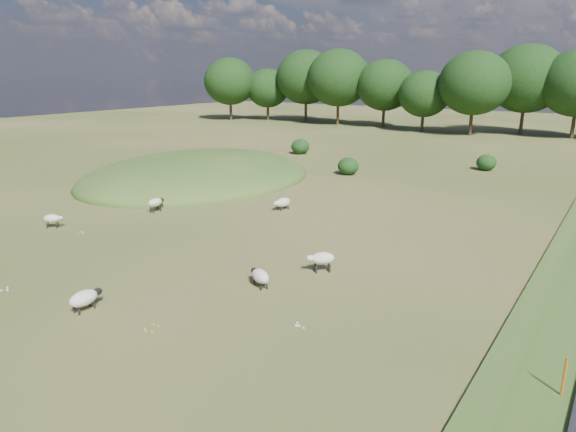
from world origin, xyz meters
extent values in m
plane|color=#354B17|center=(0.00, 20.00, 0.00)|extent=(160.00, 160.00, 0.00)
ellipsoid|color=#33561E|center=(-12.00, 12.00, 0.00)|extent=(16.00, 20.00, 4.00)
cylinder|color=black|center=(-42.96, 52.57, 1.89)|extent=(0.44, 0.44, 3.77)
ellipsoid|color=black|center=(-42.96, 52.57, 6.50)|extent=(8.81, 8.81, 7.93)
cylinder|color=black|center=(-37.62, 56.23, 1.56)|extent=(0.44, 0.44, 3.12)
ellipsoid|color=black|center=(-37.62, 56.23, 5.38)|extent=(7.28, 7.28, 6.55)
cylinder|color=black|center=(-30.54, 57.35, 2.11)|extent=(0.44, 0.44, 4.21)
ellipsoid|color=black|center=(-30.54, 57.35, 7.25)|extent=(9.83, 9.83, 8.84)
cylinder|color=black|center=(-23.43, 55.54, 2.09)|extent=(0.44, 0.44, 4.18)
ellipsoid|color=black|center=(-23.43, 55.54, 7.20)|extent=(9.75, 9.75, 8.78)
cylinder|color=black|center=(-15.94, 56.24, 1.80)|extent=(0.44, 0.44, 3.61)
ellipsoid|color=black|center=(-15.94, 56.24, 6.21)|extent=(8.41, 8.41, 7.57)
cylinder|color=black|center=(-8.82, 53.43, 1.51)|extent=(0.44, 0.44, 3.02)
ellipsoid|color=black|center=(-8.82, 53.43, 5.20)|extent=(7.04, 7.04, 6.34)
cylinder|color=black|center=(-2.08, 52.98, 1.95)|extent=(0.44, 0.44, 3.90)
ellipsoid|color=black|center=(-2.08, 52.98, 6.71)|extent=(9.09, 9.09, 8.18)
cylinder|color=black|center=(3.25, 57.90, 2.11)|extent=(0.44, 0.44, 4.22)
ellipsoid|color=black|center=(3.25, 57.90, 7.27)|extent=(9.85, 9.85, 8.86)
cylinder|color=black|center=(9.45, 56.94, 1.97)|extent=(0.44, 0.44, 3.94)
ellipsoid|color=black|center=(-2.93, 20.08, 0.71)|extent=(1.73, 1.73, 1.41)
ellipsoid|color=black|center=(5.98, 28.41, 0.67)|extent=(1.65, 1.65, 1.35)
ellipsoid|color=black|center=(-12.12, 27.08, 0.77)|extent=(1.87, 1.87, 1.53)
cylinder|color=#D8590C|center=(15.68, -3.56, 0.60)|extent=(0.06, 0.06, 1.20)
ellipsoid|color=beige|center=(-7.09, 3.17, 0.61)|extent=(0.55, 1.00, 0.50)
ellipsoid|color=black|center=(-7.11, 3.69, 0.64)|extent=(0.25, 0.33, 0.25)
cylinder|color=black|center=(-7.22, 3.45, 0.18)|extent=(0.07, 0.07, 0.36)
cylinder|color=black|center=(-6.98, 3.45, 0.18)|extent=(0.07, 0.07, 0.36)
cylinder|color=black|center=(-7.20, 2.88, 0.18)|extent=(0.07, 0.07, 0.36)
cylinder|color=black|center=(-6.96, 2.88, 0.18)|extent=(0.07, 0.07, 0.36)
ellipsoid|color=beige|center=(-1.03, 7.94, 0.47)|extent=(0.77, 1.15, 0.54)
ellipsoid|color=silver|center=(-1.15, 7.37, 0.51)|extent=(0.32, 0.39, 0.27)
cylinder|color=black|center=(-0.97, 7.61, 0.10)|extent=(0.08, 0.08, 0.20)
cylinder|color=black|center=(-1.23, 7.66, 0.10)|extent=(0.08, 0.08, 0.20)
cylinder|color=black|center=(-0.84, 8.21, 0.10)|extent=(0.08, 0.08, 0.20)
cylinder|color=black|center=(-1.10, 8.27, 0.10)|extent=(0.08, 0.08, 0.20)
ellipsoid|color=beige|center=(4.89, -2.20, 0.45)|extent=(1.16, 0.94, 0.52)
ellipsoid|color=black|center=(4.39, -1.95, 0.49)|extent=(0.41, 0.37, 0.26)
cylinder|color=black|center=(4.57, -2.18, 0.10)|extent=(0.07, 0.07, 0.19)
cylinder|color=black|center=(4.68, -1.95, 0.10)|extent=(0.07, 0.07, 0.19)
cylinder|color=black|center=(5.10, -2.44, 0.10)|extent=(0.07, 0.07, 0.19)
cylinder|color=black|center=(5.21, -2.21, 0.10)|extent=(0.07, 0.07, 0.19)
ellipsoid|color=beige|center=(6.11, 0.54, 0.62)|extent=(1.08, 1.07, 0.51)
ellipsoid|color=silver|center=(5.72, 0.17, 0.65)|extent=(0.40, 0.40, 0.26)
cylinder|color=black|center=(5.99, 0.25, 0.18)|extent=(0.07, 0.07, 0.36)
cylinder|color=black|center=(5.82, 0.43, 0.18)|extent=(0.07, 0.07, 0.36)
cylinder|color=black|center=(6.41, 0.65, 0.18)|extent=(0.07, 0.07, 0.36)
cylinder|color=black|center=(6.23, 0.83, 0.18)|extent=(0.07, 0.07, 0.36)
ellipsoid|color=beige|center=(-9.23, -2.20, 0.54)|extent=(0.98, 0.86, 0.44)
ellipsoid|color=silver|center=(-8.84, -1.95, 0.57)|extent=(0.35, 0.33, 0.22)
cylinder|color=black|center=(-9.08, -1.97, 0.16)|extent=(0.06, 0.06, 0.32)
cylinder|color=black|center=(-8.96, -2.16, 0.16)|extent=(0.06, 0.06, 0.32)
cylinder|color=black|center=(-9.50, -2.25, 0.16)|extent=(0.06, 0.06, 0.32)
cylinder|color=black|center=(-9.39, -2.43, 0.16)|extent=(0.06, 0.06, 0.32)
ellipsoid|color=beige|center=(0.97, -7.37, 0.48)|extent=(0.58, 1.08, 0.55)
ellipsoid|color=black|center=(0.97, -6.79, 0.51)|extent=(0.26, 0.35, 0.28)
cylinder|color=black|center=(0.84, -7.06, 0.10)|extent=(0.08, 0.08, 0.20)
cylinder|color=black|center=(1.11, -7.06, 0.10)|extent=(0.08, 0.08, 0.20)
cylinder|color=black|center=(0.84, -7.68, 0.10)|extent=(0.08, 0.08, 0.20)
cylinder|color=black|center=(1.11, -7.68, 0.10)|extent=(0.08, 0.08, 0.20)
camera|label=1|loc=(16.28, -17.07, 8.20)|focal=32.00mm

